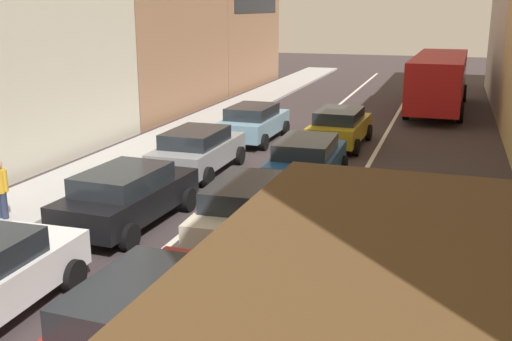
{
  "coord_description": "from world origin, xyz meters",
  "views": [
    {
      "loc": [
        4.23,
        -1.11,
        5.33
      ],
      "look_at": [
        0.0,
        12.0,
        1.6
      ],
      "focal_mm": 42.5,
      "sensor_mm": 36.0,
      "label": 1
    }
  ],
  "objects_px": {
    "sedan_left_lane_third": "(127,195)",
    "sedan_left_lane_fifth": "(253,122)",
    "sedan_centre_lane_second": "(148,320)",
    "bus_mid_queue_primary": "(439,78)",
    "coupe_centre_lane_fourth": "(307,160)",
    "sedan_left_lane_fourth": "(198,150)",
    "sedan_right_lane_behind_truck": "(387,239)",
    "hatchback_centre_lane_third": "(250,208)",
    "sedan_centre_lane_fifth": "(340,126)",
    "pedestrian_near_kerb": "(0,188)"
  },
  "relations": [
    {
      "from": "hatchback_centre_lane_third",
      "to": "bus_mid_queue_primary",
      "type": "relative_size",
      "value": 0.41
    },
    {
      "from": "bus_mid_queue_primary",
      "to": "pedestrian_near_kerb",
      "type": "relative_size",
      "value": 6.37
    },
    {
      "from": "hatchback_centre_lane_third",
      "to": "bus_mid_queue_primary",
      "type": "bearing_deg",
      "value": -12.32
    },
    {
      "from": "sedan_centre_lane_second",
      "to": "sedan_left_lane_fourth",
      "type": "xyz_separation_m",
      "value": [
        -3.72,
        10.56,
        0.0
      ]
    },
    {
      "from": "sedan_left_lane_third",
      "to": "pedestrian_near_kerb",
      "type": "relative_size",
      "value": 2.64
    },
    {
      "from": "coupe_centre_lane_fourth",
      "to": "sedan_right_lane_behind_truck",
      "type": "height_order",
      "value": "same"
    },
    {
      "from": "sedan_left_lane_fourth",
      "to": "sedan_right_lane_behind_truck",
      "type": "distance_m",
      "value": 9.14
    },
    {
      "from": "sedan_centre_lane_second",
      "to": "bus_mid_queue_primary",
      "type": "relative_size",
      "value": 0.41
    },
    {
      "from": "pedestrian_near_kerb",
      "to": "sedan_centre_lane_fifth",
      "type": "bearing_deg",
      "value": 154.81
    },
    {
      "from": "sedan_left_lane_third",
      "to": "coupe_centre_lane_fourth",
      "type": "bearing_deg",
      "value": -32.63
    },
    {
      "from": "sedan_left_lane_fifth",
      "to": "sedan_left_lane_fourth",
      "type": "bearing_deg",
      "value": 178.93
    },
    {
      "from": "coupe_centre_lane_fourth",
      "to": "sedan_right_lane_behind_truck",
      "type": "relative_size",
      "value": 0.99
    },
    {
      "from": "sedan_left_lane_fourth",
      "to": "sedan_right_lane_behind_truck",
      "type": "relative_size",
      "value": 0.98
    },
    {
      "from": "sedan_left_lane_fourth",
      "to": "bus_mid_queue_primary",
      "type": "height_order",
      "value": "bus_mid_queue_primary"
    },
    {
      "from": "sedan_left_lane_fifth",
      "to": "coupe_centre_lane_fourth",
      "type": "bearing_deg",
      "value": -146.33
    },
    {
      "from": "sedan_centre_lane_second",
      "to": "sedan_right_lane_behind_truck",
      "type": "distance_m",
      "value": 5.38
    },
    {
      "from": "coupe_centre_lane_fourth",
      "to": "sedan_left_lane_fourth",
      "type": "distance_m",
      "value": 3.74
    },
    {
      "from": "sedan_left_lane_fifth",
      "to": "sedan_right_lane_behind_truck",
      "type": "relative_size",
      "value": 0.99
    },
    {
      "from": "coupe_centre_lane_fourth",
      "to": "pedestrian_near_kerb",
      "type": "distance_m",
      "value": 8.69
    },
    {
      "from": "hatchback_centre_lane_third",
      "to": "sedan_left_lane_fifth",
      "type": "relative_size",
      "value": 1.01
    },
    {
      "from": "hatchback_centre_lane_third",
      "to": "sedan_centre_lane_fifth",
      "type": "relative_size",
      "value": 1.01
    },
    {
      "from": "bus_mid_queue_primary",
      "to": "hatchback_centre_lane_third",
      "type": "bearing_deg",
      "value": 171.73
    },
    {
      "from": "sedan_left_lane_fourth",
      "to": "bus_mid_queue_primary",
      "type": "bearing_deg",
      "value": -24.75
    },
    {
      "from": "sedan_left_lane_third",
      "to": "sedan_left_lane_fifth",
      "type": "height_order",
      "value": "same"
    },
    {
      "from": "sedan_left_lane_third",
      "to": "sedan_centre_lane_fifth",
      "type": "distance_m",
      "value": 11.09
    },
    {
      "from": "sedan_centre_lane_fifth",
      "to": "pedestrian_near_kerb",
      "type": "xyz_separation_m",
      "value": [
        -6.54,
        -11.4,
        0.15
      ]
    },
    {
      "from": "coupe_centre_lane_fourth",
      "to": "sedan_centre_lane_fifth",
      "type": "relative_size",
      "value": 1.0
    },
    {
      "from": "sedan_centre_lane_second",
      "to": "sedan_left_lane_fifth",
      "type": "height_order",
      "value": "same"
    },
    {
      "from": "sedan_left_lane_third",
      "to": "sedan_centre_lane_fifth",
      "type": "bearing_deg",
      "value": -15.25
    },
    {
      "from": "hatchback_centre_lane_third",
      "to": "pedestrian_near_kerb",
      "type": "xyz_separation_m",
      "value": [
        -6.35,
        -0.81,
        0.15
      ]
    },
    {
      "from": "hatchback_centre_lane_third",
      "to": "pedestrian_near_kerb",
      "type": "height_order",
      "value": "pedestrian_near_kerb"
    },
    {
      "from": "hatchback_centre_lane_third",
      "to": "coupe_centre_lane_fourth",
      "type": "bearing_deg",
      "value": -4.84
    },
    {
      "from": "sedan_centre_lane_second",
      "to": "sedan_left_lane_fourth",
      "type": "distance_m",
      "value": 11.2
    },
    {
      "from": "sedan_left_lane_fifth",
      "to": "sedan_right_lane_behind_truck",
      "type": "bearing_deg",
      "value": -148.92
    },
    {
      "from": "sedan_left_lane_fourth",
      "to": "sedan_left_lane_fifth",
      "type": "relative_size",
      "value": 0.99
    },
    {
      "from": "coupe_centre_lane_fourth",
      "to": "sedan_left_lane_fourth",
      "type": "relative_size",
      "value": 1.01
    },
    {
      "from": "sedan_left_lane_third",
      "to": "pedestrian_near_kerb",
      "type": "height_order",
      "value": "pedestrian_near_kerb"
    },
    {
      "from": "hatchback_centre_lane_third",
      "to": "sedan_right_lane_behind_truck",
      "type": "height_order",
      "value": "same"
    },
    {
      "from": "coupe_centre_lane_fourth",
      "to": "sedan_left_lane_fifth",
      "type": "height_order",
      "value": "same"
    },
    {
      "from": "sedan_left_lane_third",
      "to": "sedan_left_lane_fifth",
      "type": "bearing_deg",
      "value": 3.23
    },
    {
      "from": "hatchback_centre_lane_third",
      "to": "sedan_centre_lane_fifth",
      "type": "height_order",
      "value": "same"
    },
    {
      "from": "sedan_centre_lane_second",
      "to": "bus_mid_queue_primary",
      "type": "height_order",
      "value": "bus_mid_queue_primary"
    },
    {
      "from": "hatchback_centre_lane_third",
      "to": "sedan_centre_lane_fifth",
      "type": "distance_m",
      "value": 10.59
    },
    {
      "from": "coupe_centre_lane_fourth",
      "to": "sedan_right_lane_behind_truck",
      "type": "distance_m",
      "value": 6.61
    },
    {
      "from": "sedan_left_lane_fourth",
      "to": "sedan_centre_lane_fifth",
      "type": "xyz_separation_m",
      "value": [
        3.72,
        5.44,
        0.0
      ]
    },
    {
      "from": "sedan_left_lane_fifth",
      "to": "sedan_right_lane_behind_truck",
      "type": "distance_m",
      "value": 13.16
    },
    {
      "from": "sedan_left_lane_fourth",
      "to": "pedestrian_near_kerb",
      "type": "xyz_separation_m",
      "value": [
        -2.83,
        -5.96,
        0.15
      ]
    },
    {
      "from": "sedan_centre_lane_second",
      "to": "coupe_centre_lane_fourth",
      "type": "relative_size",
      "value": 1.01
    },
    {
      "from": "sedan_centre_lane_fifth",
      "to": "bus_mid_queue_primary",
      "type": "xyz_separation_m",
      "value": [
        3.4,
        9.91,
        0.96
      ]
    },
    {
      "from": "sedan_left_lane_third",
      "to": "sedan_left_lane_fourth",
      "type": "xyz_separation_m",
      "value": [
        -0.28,
        5.11,
        0.0
      ]
    }
  ]
}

